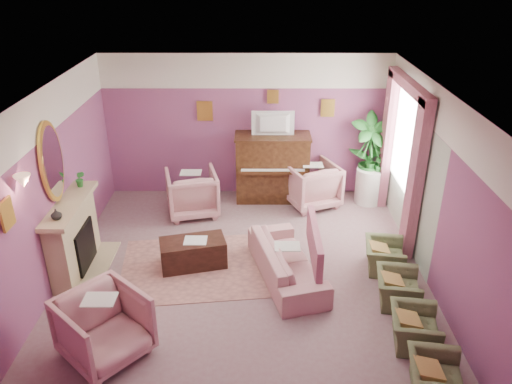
{
  "coord_description": "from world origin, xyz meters",
  "views": [
    {
      "loc": [
        0.2,
        -6.3,
        4.47
      ],
      "look_at": [
        0.19,
        0.4,
        1.23
      ],
      "focal_mm": 35.0,
      "sensor_mm": 36.0,
      "label": 1
    }
  ],
  "objects_px": {
    "floral_armchair_left": "(192,191)",
    "olive_chair_b": "(415,324)",
    "television": "(273,122)",
    "floral_armchair_front": "(104,324)",
    "coffee_table": "(193,253)",
    "piano": "(272,168)",
    "olive_chair_d": "(384,252)",
    "side_table": "(369,186)",
    "olive_chair_a": "(436,374)",
    "sofa": "(287,255)",
    "olive_chair_c": "(398,284)",
    "floral_armchair_right": "(312,182)"
  },
  "relations": [
    {
      "from": "floral_armchair_left",
      "to": "olive_chair_b",
      "type": "relative_size",
      "value": 1.37
    },
    {
      "from": "television",
      "to": "floral_armchair_front",
      "type": "xyz_separation_m",
      "value": [
        -2.13,
        -4.27,
        -1.13
      ]
    },
    {
      "from": "olive_chair_b",
      "to": "coffee_table",
      "type": "bearing_deg",
      "value": 149.88
    },
    {
      "from": "piano",
      "to": "coffee_table",
      "type": "bearing_deg",
      "value": -118.57
    },
    {
      "from": "coffee_table",
      "to": "olive_chair_d",
      "type": "bearing_deg",
      "value": -1.56
    },
    {
      "from": "side_table",
      "to": "olive_chair_a",
      "type": "bearing_deg",
      "value": -92.62
    },
    {
      "from": "olive_chair_a",
      "to": "side_table",
      "type": "bearing_deg",
      "value": 87.38
    },
    {
      "from": "piano",
      "to": "sofa",
      "type": "bearing_deg",
      "value": -86.84
    },
    {
      "from": "olive_chair_c",
      "to": "side_table",
      "type": "height_order",
      "value": "side_table"
    },
    {
      "from": "floral_armchair_front",
      "to": "olive_chair_c",
      "type": "xyz_separation_m",
      "value": [
        3.8,
        1.04,
        -0.17
      ]
    },
    {
      "from": "floral_armchair_left",
      "to": "olive_chair_b",
      "type": "bearing_deg",
      "value": -47.52
    },
    {
      "from": "olive_chair_a",
      "to": "floral_armchair_right",
      "type": "bearing_deg",
      "value": 101.06
    },
    {
      "from": "sofa",
      "to": "floral_armchair_front",
      "type": "relative_size",
      "value": 2.02
    },
    {
      "from": "olive_chair_d",
      "to": "olive_chair_c",
      "type": "bearing_deg",
      "value": -90.0
    },
    {
      "from": "sofa",
      "to": "olive_chair_b",
      "type": "bearing_deg",
      "value": -42.93
    },
    {
      "from": "floral_armchair_front",
      "to": "olive_chair_c",
      "type": "height_order",
      "value": "floral_armchair_front"
    },
    {
      "from": "olive_chair_b",
      "to": "olive_chair_d",
      "type": "xyz_separation_m",
      "value": [
        0.0,
        1.64,
        0.0
      ]
    },
    {
      "from": "floral_armchair_right",
      "to": "floral_armchair_front",
      "type": "height_order",
      "value": "same"
    },
    {
      "from": "olive_chair_c",
      "to": "olive_chair_d",
      "type": "bearing_deg",
      "value": 90.0
    },
    {
      "from": "television",
      "to": "side_table",
      "type": "xyz_separation_m",
      "value": [
        1.89,
        -0.11,
        -1.25
      ]
    },
    {
      "from": "olive_chair_c",
      "to": "floral_armchair_front",
      "type": "bearing_deg",
      "value": -164.71
    },
    {
      "from": "television",
      "to": "sofa",
      "type": "distance_m",
      "value": 2.91
    },
    {
      "from": "floral_armchair_right",
      "to": "olive_chair_d",
      "type": "distance_m",
      "value": 2.38
    },
    {
      "from": "piano",
      "to": "olive_chair_d",
      "type": "bearing_deg",
      "value": -55.93
    },
    {
      "from": "olive_chair_c",
      "to": "television",
      "type": "bearing_deg",
      "value": 117.27
    },
    {
      "from": "television",
      "to": "olive_chair_b",
      "type": "height_order",
      "value": "television"
    },
    {
      "from": "piano",
      "to": "olive_chair_b",
      "type": "distance_m",
      "value": 4.45
    },
    {
      "from": "sofa",
      "to": "side_table",
      "type": "xyz_separation_m",
      "value": [
        1.74,
        2.53,
        -0.03
      ]
    },
    {
      "from": "olive_chair_c",
      "to": "side_table",
      "type": "xyz_separation_m",
      "value": [
        0.22,
        3.13,
        0.05
      ]
    },
    {
      "from": "olive_chair_a",
      "to": "television",
      "type": "bearing_deg",
      "value": 108.88
    },
    {
      "from": "floral_armchair_front",
      "to": "olive_chair_d",
      "type": "distance_m",
      "value": 4.23
    },
    {
      "from": "coffee_table",
      "to": "sofa",
      "type": "bearing_deg",
      "value": -11.99
    },
    {
      "from": "floral_armchair_front",
      "to": "olive_chair_a",
      "type": "xyz_separation_m",
      "value": [
        3.8,
        -0.6,
        -0.17
      ]
    },
    {
      "from": "piano",
      "to": "television",
      "type": "distance_m",
      "value": 0.95
    },
    {
      "from": "floral_armchair_right",
      "to": "side_table",
      "type": "relative_size",
      "value": 1.34
    },
    {
      "from": "sofa",
      "to": "coffee_table",
      "type": "bearing_deg",
      "value": 168.01
    },
    {
      "from": "coffee_table",
      "to": "olive_chair_a",
      "type": "xyz_separation_m",
      "value": [
        2.97,
        -2.54,
        0.07
      ]
    },
    {
      "from": "coffee_table",
      "to": "olive_chair_d",
      "type": "distance_m",
      "value": 2.97
    },
    {
      "from": "olive_chair_d",
      "to": "side_table",
      "type": "relative_size",
      "value": 0.98
    },
    {
      "from": "floral_armchair_right",
      "to": "olive_chair_d",
      "type": "xyz_separation_m",
      "value": [
        0.91,
        -2.2,
        -0.17
      ]
    },
    {
      "from": "sofa",
      "to": "olive_chair_b",
      "type": "xyz_separation_m",
      "value": [
        1.52,
        -1.41,
        -0.09
      ]
    },
    {
      "from": "piano",
      "to": "olive_chair_a",
      "type": "bearing_deg",
      "value": -71.29
    },
    {
      "from": "coffee_table",
      "to": "olive_chair_c",
      "type": "xyz_separation_m",
      "value": [
        2.97,
        -0.9,
        0.07
      ]
    },
    {
      "from": "floral_armchair_front",
      "to": "olive_chair_a",
      "type": "bearing_deg",
      "value": -9.02
    },
    {
      "from": "television",
      "to": "sofa",
      "type": "bearing_deg",
      "value": -86.78
    },
    {
      "from": "coffee_table",
      "to": "piano",
      "type": "bearing_deg",
      "value": 61.43
    },
    {
      "from": "piano",
      "to": "floral_armchair_front",
      "type": "relative_size",
      "value": 1.49
    },
    {
      "from": "floral_armchair_front",
      "to": "olive_chair_a",
      "type": "relative_size",
      "value": 1.37
    },
    {
      "from": "olive_chair_b",
      "to": "olive_chair_c",
      "type": "height_order",
      "value": "same"
    },
    {
      "from": "floral_armchair_left",
      "to": "olive_chair_c",
      "type": "relative_size",
      "value": 1.37
    }
  ]
}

